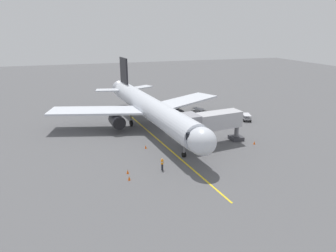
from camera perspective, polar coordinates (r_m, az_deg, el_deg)
The scene contains 14 objects.
ground_plane at distance 54.64m, azimuth -3.14°, elevation -0.04°, with size 220.00×220.00×0.00m, color #565659.
apron_lead_in_line at distance 47.76m, azimuth -1.84°, elevation -2.81°, with size 0.24×40.00×0.01m, color yellow.
airplane at distance 52.30m, azimuth -3.77°, elevation 3.67°, with size 34.53×40.32×11.50m.
jet_bridge at distance 44.96m, azimuth 7.84°, elevation 0.72°, with size 11.52×4.17×5.40m.
ground_crew_marshaller at distance 37.66m, azimuth -1.15°, elevation -7.45°, with size 0.43×0.47×1.71m.
ground_crew_wing_walker at distance 44.50m, azimuth 8.48°, elevation -3.44°, with size 0.46×0.36×1.71m.
tug_near_nose at distance 65.72m, azimuth 1.30°, elevation 3.83°, with size 1.83×2.48×1.50m.
tug_portside at distance 55.24m, azimuth 8.59°, elevation 0.74°, with size 1.58×2.32×1.50m.
baggage_cart_starboard_side at distance 62.42m, azimuth 5.91°, elevation 2.89°, with size 2.32×2.94×1.27m.
baggage_cart_rear_apron at distance 59.94m, azimuth 15.15°, elevation 1.67°, with size 2.19×2.90×1.27m.
safety_cone_nose_left at distance 44.58m, azimuth -4.41°, elevation -4.09°, with size 0.32×0.32×0.55m, color #F2590F.
safety_cone_nose_right at distance 48.01m, azimuth 16.63°, elevation -3.16°, with size 0.32×0.32×0.55m, color #F2590F.
safety_cone_wing_port at distance 35.87m, azimuth -7.65°, elevation -10.14°, with size 0.32×0.32×0.55m, color #F2590F.
safety_cone_wing_starboard at distance 37.40m, azimuth -7.93°, elevation -8.89°, with size 0.32×0.32×0.55m, color #F2590F.
Camera 1 is at (12.54, 50.26, 17.39)m, focal length 30.97 mm.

